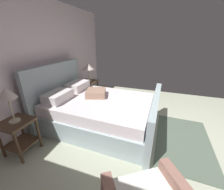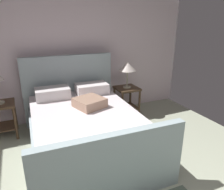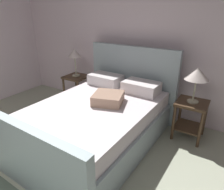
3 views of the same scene
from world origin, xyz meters
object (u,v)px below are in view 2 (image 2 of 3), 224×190
Objects in this scene: table_lamp_right at (127,67)px; nightstand_left at (2,114)px; bed at (84,126)px; nightstand_right at (127,97)px.

table_lamp_right reaches higher than nightstand_left.
table_lamp_right is at bearing 34.93° from bed.
table_lamp_right is at bearing 45.00° from nightstand_right.
bed reaches higher than nightstand_right.
table_lamp_right is 0.87× the size of nightstand_left.
table_lamp_right is 2.38m from nightstand_left.
nightstand_left is (-1.15, 0.88, 0.05)m from bed.
bed is 1.45m from nightstand_left.
table_lamp_right is (0.00, 0.00, 0.62)m from nightstand_right.
nightstand_right is 0.62m from table_lamp_right.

